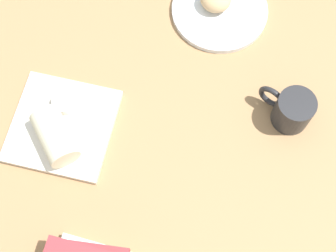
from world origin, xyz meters
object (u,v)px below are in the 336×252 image
at_px(round_plate, 220,10).
at_px(square_plate, 62,126).
at_px(sauce_cup, 65,102).
at_px(breakfast_wrap, 55,136).
at_px(coffee_mug, 292,110).

bearing_deg(round_plate, square_plate, -45.28).
height_order(sauce_cup, breakfast_wrap, breakfast_wrap).
bearing_deg(round_plate, coffee_mug, 31.90).
relative_size(square_plate, breakfast_wrap, 1.83).
height_order(sauce_cup, coffee_mug, coffee_mug).
relative_size(round_plate, coffee_mug, 1.95).
xyz_separation_m(round_plate, breakfast_wrap, (0.37, -0.33, 0.04)).
relative_size(sauce_cup, coffee_mug, 0.47).
distance_m(round_plate, breakfast_wrap, 0.50).
xyz_separation_m(breakfast_wrap, coffee_mug, (-0.10, 0.50, -0.01)).
relative_size(round_plate, square_plate, 1.06).
bearing_deg(square_plate, coffee_mug, 97.46).
height_order(round_plate, breakfast_wrap, breakfast_wrap).
bearing_deg(coffee_mug, breakfast_wrap, -78.19).
bearing_deg(breakfast_wrap, round_plate, -164.81).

